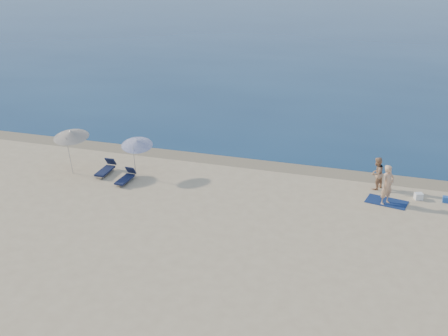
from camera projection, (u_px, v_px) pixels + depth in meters
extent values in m
cube|color=#0D2D50|center=(379.00, 4.00, 101.46)|extent=(240.00, 160.00, 0.01)
cube|color=#847254|center=(306.00, 169.00, 30.43)|extent=(240.00, 1.60, 0.00)
imported|color=tan|center=(387.00, 185.00, 26.21)|extent=(0.81, 0.84, 1.95)
imported|color=tan|center=(377.00, 173.00, 27.83)|extent=(0.96, 1.02, 1.67)
cube|color=#0F1F4B|center=(387.00, 202.00, 26.73)|extent=(2.06, 1.40, 0.03)
cube|color=white|center=(419.00, 196.00, 26.98)|extent=(0.45, 0.42, 0.31)
cube|color=#2053AD|center=(447.00, 200.00, 26.68)|extent=(0.40, 0.29, 0.28)
cylinder|color=silver|center=(135.00, 162.00, 29.06)|extent=(0.18, 0.44, 1.86)
cone|color=white|center=(137.00, 143.00, 29.07)|extent=(2.08, 2.09, 0.64)
sphere|color=silver|center=(137.00, 140.00, 29.01)|extent=(0.05, 0.05, 0.05)
cylinder|color=silver|center=(70.00, 156.00, 29.41)|extent=(0.08, 0.39, 2.21)
cone|color=#F1E0C7|center=(71.00, 134.00, 29.29)|extent=(2.04, 2.07, 0.63)
sphere|color=silver|center=(70.00, 131.00, 29.22)|extent=(0.07, 0.07, 0.07)
cube|color=#141B38|center=(105.00, 171.00, 29.71)|extent=(0.55, 1.44, 0.10)
cube|color=#141B38|center=(111.00, 161.00, 30.24)|extent=(0.53, 0.36, 0.46)
cylinder|color=#A5A5AD|center=(109.00, 173.00, 29.69)|extent=(0.03, 0.03, 0.21)
cube|color=#161D3E|center=(125.00, 179.00, 28.71)|extent=(0.55, 1.35, 0.09)
cube|color=#161D3E|center=(131.00, 170.00, 29.20)|extent=(0.50, 0.35, 0.43)
cylinder|color=#A5A5AD|center=(128.00, 182.00, 28.69)|extent=(0.03, 0.03, 0.20)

